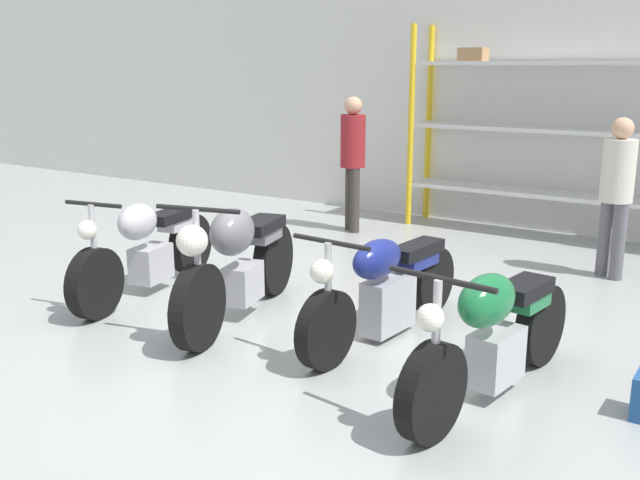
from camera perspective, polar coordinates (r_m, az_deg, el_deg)
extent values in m
plane|color=#9EA3A0|center=(5.83, -2.19, -7.49)|extent=(30.00, 30.00, 0.00)
cube|color=silver|center=(9.80, 14.91, 11.51)|extent=(30.00, 0.08, 3.60)
cylinder|color=gold|center=(9.66, 7.29, 8.97)|extent=(0.08, 0.08, 2.64)
cylinder|color=gold|center=(10.15, 8.69, 9.15)|extent=(0.08, 0.08, 2.64)
cube|color=silver|center=(9.34, 18.49, 3.43)|extent=(3.83, 0.55, 0.05)
cube|color=silver|center=(9.24, 18.87, 8.29)|extent=(3.83, 0.55, 0.05)
cube|color=silver|center=(9.21, 19.26, 13.23)|extent=(3.83, 0.55, 0.05)
cube|color=#A87F51|center=(9.43, 12.15, 14.32)|extent=(0.35, 0.24, 0.16)
cylinder|color=black|center=(6.37, -17.54, -3.33)|extent=(0.26, 0.63, 0.62)
cylinder|color=black|center=(7.54, -10.30, -0.28)|extent=(0.26, 0.63, 0.62)
cube|color=#ADADB2|center=(6.98, -13.36, -1.83)|extent=(0.32, 0.45, 0.34)
ellipsoid|color=#B7B7BF|center=(6.75, -14.40, 1.43)|extent=(0.37, 0.51, 0.34)
cube|color=black|center=(7.15, -12.03, 1.83)|extent=(0.33, 0.53, 0.10)
cube|color=#B7B7BF|center=(7.26, -11.50, 1.31)|extent=(0.27, 0.38, 0.12)
cylinder|color=#ADADB2|center=(6.29, -17.65, -0.33)|extent=(0.06, 0.06, 0.68)
sphere|color=silver|center=(6.21, -18.15, 0.76)|extent=(0.16, 0.16, 0.16)
cylinder|color=black|center=(6.25, -17.70, 2.75)|extent=(0.56, 0.15, 0.04)
cylinder|color=black|center=(5.48, -9.71, -5.32)|extent=(0.29, 0.68, 0.67)
cylinder|color=black|center=(6.73, -3.73, -1.56)|extent=(0.29, 0.68, 0.67)
cube|color=#ADADB2|center=(6.15, -6.20, -3.43)|extent=(0.32, 0.44, 0.33)
ellipsoid|color=slate|center=(5.87, -7.03, 0.65)|extent=(0.44, 0.56, 0.39)
cube|color=black|center=(6.37, -4.82, 1.21)|extent=(0.40, 0.61, 0.10)
cube|color=slate|center=(6.43, -4.66, 0.50)|extent=(0.32, 0.44, 0.12)
cylinder|color=#ADADB2|center=(5.39, -9.77, -1.50)|extent=(0.06, 0.06, 0.75)
sphere|color=silver|center=(5.29, -10.20, -0.05)|extent=(0.24, 0.24, 0.24)
cylinder|color=black|center=(5.33, -9.77, 2.46)|extent=(0.67, 0.20, 0.04)
cylinder|color=black|center=(5.09, 0.50, -7.19)|extent=(0.16, 0.59, 0.58)
cylinder|color=black|center=(6.31, 8.96, -3.17)|extent=(0.16, 0.59, 0.58)
cube|color=#ADADB2|center=(5.73, 5.46, -5.13)|extent=(0.25, 0.53, 0.43)
ellipsoid|color=navy|center=(5.47, 4.60, -1.53)|extent=(0.30, 0.57, 0.30)
cube|color=black|center=(5.98, 7.73, -0.75)|extent=(0.25, 0.61, 0.10)
cube|color=navy|center=(6.02, 7.81, -1.54)|extent=(0.21, 0.43, 0.12)
cylinder|color=#ADADB2|center=(5.00, 0.65, -3.74)|extent=(0.05, 0.05, 0.63)
sphere|color=silver|center=(4.91, 0.16, -2.54)|extent=(0.17, 0.17, 0.17)
cylinder|color=black|center=(4.94, 0.87, -0.16)|extent=(0.65, 0.08, 0.04)
cylinder|color=black|center=(4.21, 8.94, -11.94)|extent=(0.20, 0.61, 0.60)
cylinder|color=black|center=(5.41, 17.22, -6.47)|extent=(0.20, 0.61, 0.60)
cube|color=#ADADB2|center=(4.84, 13.89, -9.03)|extent=(0.28, 0.45, 0.35)
ellipsoid|color=#196B38|center=(4.55, 13.21, -4.73)|extent=(0.35, 0.56, 0.33)
cube|color=black|center=(5.02, 16.01, -3.76)|extent=(0.29, 0.51, 0.10)
cube|color=#196B38|center=(5.10, 16.26, -4.55)|extent=(0.24, 0.36, 0.12)
cylinder|color=#ADADB2|center=(4.09, 9.26, -7.65)|extent=(0.06, 0.06, 0.66)
sphere|color=silver|center=(3.99, 8.80, -6.17)|extent=(0.16, 0.16, 0.16)
cylinder|color=black|center=(4.01, 9.67, -3.10)|extent=(0.68, 0.12, 0.04)
cylinder|color=#595960|center=(7.87, 21.82, 0.16)|extent=(0.13, 0.13, 0.79)
cylinder|color=#595960|center=(7.75, 22.77, -0.13)|extent=(0.13, 0.13, 0.79)
cylinder|color=beige|center=(7.68, 22.77, 5.13)|extent=(0.44, 0.44, 0.62)
sphere|color=tan|center=(7.64, 23.06, 8.23)|extent=(0.21, 0.21, 0.21)
cylinder|color=#38332D|center=(9.38, 2.42, 3.38)|extent=(0.13, 0.13, 0.84)
cylinder|color=#38332D|center=(9.21, 2.78, 3.18)|extent=(0.13, 0.13, 0.84)
cylinder|color=maroon|center=(9.19, 2.65, 7.91)|extent=(0.45, 0.45, 0.67)
sphere|color=tan|center=(9.15, 2.68, 10.69)|extent=(0.23, 0.23, 0.23)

